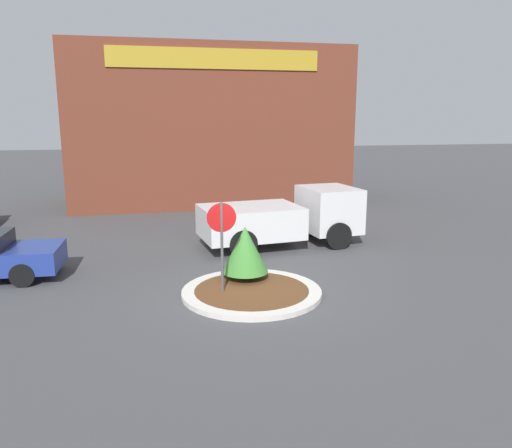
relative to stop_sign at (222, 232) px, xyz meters
name	(u,v)px	position (x,y,z in m)	size (l,w,h in m)	color
ground_plane	(252,294)	(0.74, -0.03, -1.66)	(120.00, 120.00, 0.00)	#474749
traffic_island	(252,292)	(0.74, -0.03, -1.60)	(3.54, 3.54, 0.13)	beige
stop_sign	(222,232)	(0.00, 0.00, 0.00)	(0.72, 0.07, 2.39)	#4C4C51
island_shrub	(245,249)	(0.75, 0.87, -0.72)	(1.24, 1.24, 1.44)	brown
utility_truck	(285,217)	(2.85, 4.52, -0.65)	(5.67, 2.87, 1.96)	silver
storefront_building	(209,127)	(1.48, 14.52, 2.22)	(13.67, 6.07, 7.75)	brown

